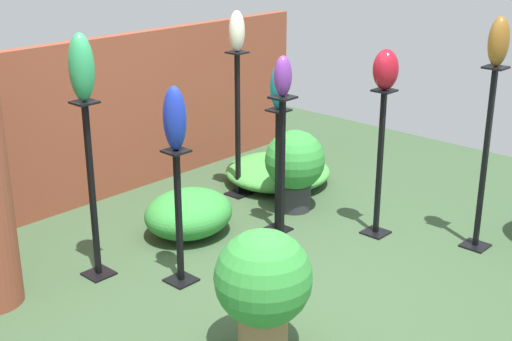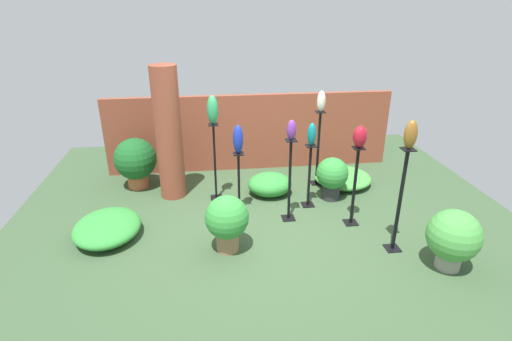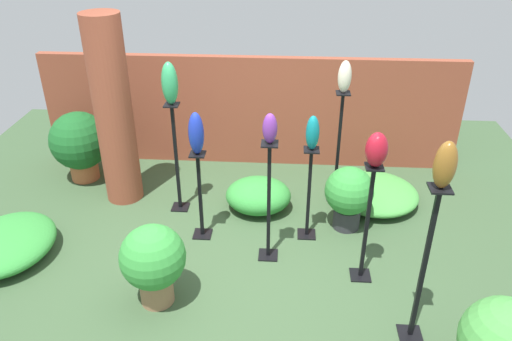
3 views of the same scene
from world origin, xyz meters
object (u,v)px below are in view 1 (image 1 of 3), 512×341
at_px(art_vase_teal, 279,87).
at_px(potted_plant_mid_left, 263,284).
at_px(pedestal_violet, 281,188).
at_px(pedestal_ruby, 379,170).
at_px(pedestal_ivory, 238,131).
at_px(pedestal_jade, 93,198).
at_px(pedestal_bronze, 484,167).
at_px(art_vase_ruby, 386,69).
at_px(art_vase_ivory, 237,31).
at_px(art_vase_violet, 283,76).
at_px(pedestal_cobalt, 179,224).
at_px(art_vase_cobalt, 175,118).
at_px(pedestal_teal, 278,177).
at_px(art_vase_jade, 82,67).
at_px(art_vase_bronze, 499,41).
at_px(potted_plant_mid_right, 295,165).

xyz_separation_m(art_vase_teal, potted_plant_mid_left, (-1.41, -1.12, -0.78)).
distance_m(pedestal_violet, pedestal_ruby, 0.96).
xyz_separation_m(pedestal_ivory, art_vase_teal, (-0.36, -0.82, 0.61)).
xyz_separation_m(pedestal_ruby, pedestal_jade, (-2.03, 1.10, 0.04)).
bearing_deg(pedestal_bronze, art_vase_ruby, 114.76).
distance_m(pedestal_ivory, pedestal_ruby, 1.48).
distance_m(art_vase_ivory, potted_plant_mid_left, 2.84).
bearing_deg(potted_plant_mid_left, art_vase_violet, 36.01).
distance_m(pedestal_cobalt, art_vase_ivory, 2.08).
height_order(art_vase_cobalt, potted_plant_mid_left, art_vase_cobalt).
distance_m(pedestal_violet, art_vase_ruby, 1.25).
xyz_separation_m(pedestal_teal, pedestal_cobalt, (-1.16, -0.07, -0.02)).
relative_size(pedestal_teal, potted_plant_mid_left, 1.32).
bearing_deg(art_vase_cobalt, pedestal_teal, 3.67).
bearing_deg(art_vase_cobalt, potted_plant_mid_left, -103.50).
bearing_deg(art_vase_violet, pedestal_cobalt, 156.76).
bearing_deg(art_vase_jade, art_vase_ruby, -28.52).
xyz_separation_m(art_vase_jade, art_vase_cobalt, (0.36, -0.53, -0.33)).
bearing_deg(potted_plant_mid_left, pedestal_ivory, 47.61).
bearing_deg(pedestal_ivory, pedestal_ruby, -83.92).
relative_size(pedestal_cobalt, art_vase_teal, 2.79).
relative_size(pedestal_jade, art_vase_bronze, 3.61).
bearing_deg(art_vase_ivory, pedestal_bronze, -77.32).
bearing_deg(art_vase_jade, pedestal_ivory, 11.08).
distance_m(pedestal_violet, art_vase_cobalt, 1.03).
xyz_separation_m(pedestal_violet, art_vase_bronze, (1.27, -0.99, 1.06)).
height_order(art_vase_ivory, art_vase_ruby, art_vase_ivory).
bearing_deg(art_vase_jade, potted_plant_mid_left, -86.20).
distance_m(pedestal_jade, potted_plant_mid_left, 1.58).
bearing_deg(art_vase_ivory, art_vase_teal, -113.83).
distance_m(art_vase_teal, art_vase_cobalt, 1.16).
bearing_deg(art_vase_teal, pedestal_cobalt, -176.33).
bearing_deg(pedestal_ruby, art_vase_jade, 151.48).
height_order(pedestal_ruby, art_vase_cobalt, art_vase_cobalt).
height_order(art_vase_ruby, art_vase_jade, art_vase_jade).
bearing_deg(pedestal_bronze, art_vase_teal, 121.75).
bearing_deg(pedestal_cobalt, art_vase_ruby, -18.99).
distance_m(pedestal_jade, potted_plant_mid_right, 1.99).
relative_size(pedestal_violet, art_vase_violet, 4.46).
relative_size(pedestal_ivory, pedestal_teal, 1.29).
distance_m(pedestal_ruby, art_vase_cobalt, 1.90).
distance_m(art_vase_ivory, art_vase_jade, 1.91).
bearing_deg(pedestal_ivory, art_vase_cobalt, -149.52).
relative_size(art_vase_bronze, art_vase_ivory, 1.01).
bearing_deg(pedestal_cobalt, pedestal_bronze, -33.08).
distance_m(art_vase_bronze, potted_plant_mid_right, 2.05).
relative_size(pedestal_bronze, pedestal_jade, 1.11).
relative_size(pedestal_jade, potted_plant_mid_left, 1.66).
xyz_separation_m(pedestal_ivory, art_vase_ruby, (0.16, -1.47, 0.77)).
bearing_deg(art_vase_bronze, art_vase_ruby, 114.76).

